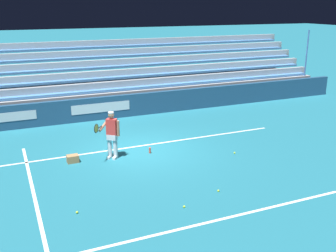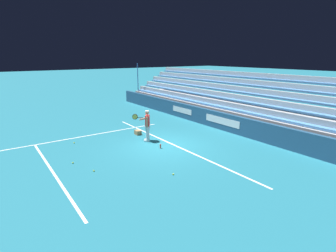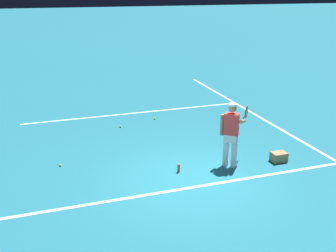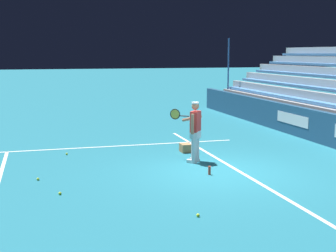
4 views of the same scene
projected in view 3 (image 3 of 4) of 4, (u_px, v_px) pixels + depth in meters
ground_plane at (190, 177)px, 9.78m from camera, size 160.00×160.00×0.00m
court_baseline_white at (198, 186)px, 9.33m from camera, size 12.00×0.10×0.01m
court_sideline_white at (254, 114)px, 14.57m from camera, size 0.10×12.00×0.01m
court_service_line_white at (137, 113)px, 14.69m from camera, size 8.22×0.10×0.01m
tennis_player at (231, 134)px, 10.11m from camera, size 0.99×0.79×1.71m
ball_box_cardboard at (279, 157)px, 10.62m from camera, size 0.40×0.30×0.26m
tennis_ball_toward_net at (60, 165)px, 10.36m from camera, size 0.07×0.07×0.07m
tennis_ball_near_player at (155, 118)px, 13.98m from camera, size 0.07×0.07×0.07m
tennis_ball_stray_back at (235, 118)px, 14.04m from camera, size 0.07×0.07×0.07m
tennis_ball_far_left at (120, 127)px, 13.18m from camera, size 0.07×0.07×0.07m
water_bottle at (179, 168)px, 10.02m from camera, size 0.07×0.07×0.22m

